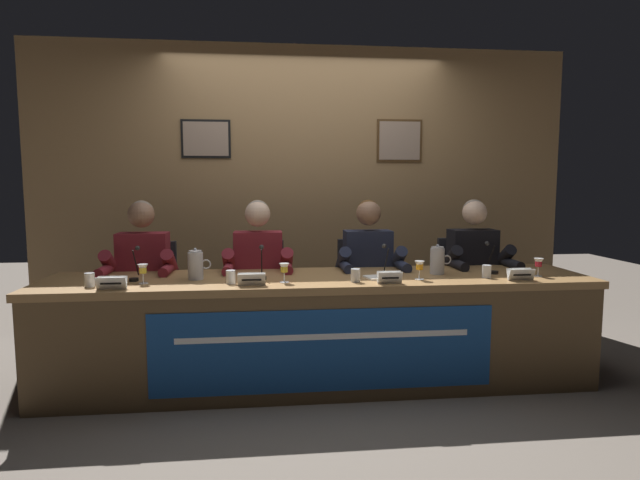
{
  "coord_description": "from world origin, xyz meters",
  "views": [
    {
      "loc": [
        -0.38,
        -3.43,
        1.36
      ],
      "look_at": [
        0.0,
        0.0,
        0.99
      ],
      "focal_mm": 28.88,
      "sensor_mm": 36.0,
      "label": 1
    }
  ],
  "objects_px": {
    "water_cup_far_left": "(90,281)",
    "panelist_center_right": "(370,268)",
    "water_cup_center_right": "(355,276)",
    "nameplate_far_right": "(521,274)",
    "juice_glass_center_right": "(420,267)",
    "panelist_far_right": "(476,266)",
    "nameplate_far_left": "(112,283)",
    "nameplate_center_left": "(252,279)",
    "microphone_center_right": "(387,266)",
    "water_pitcher_right_side": "(437,260)",
    "juice_glass_far_right": "(538,264)",
    "chair_far_left": "(149,303)",
    "microphone_far_right": "(492,262)",
    "water_pitcher_left_side": "(196,265)",
    "panelist_far_left": "(141,272)",
    "chair_far_right": "(465,296)",
    "nameplate_center_right": "(390,277)",
    "document_stack_center_right": "(381,277)",
    "water_cup_far_right": "(487,272)",
    "chair_center_right": "(364,298)",
    "juice_glass_center_left": "(284,269)",
    "water_cup_center_left": "(231,278)",
    "microphone_far_left": "(135,269)",
    "chair_center_left": "(259,301)",
    "juice_glass_far_left": "(143,270)",
    "microphone_center_left": "(262,267)",
    "conference_table": "(322,313)"
  },
  "relations": [
    {
      "from": "microphone_center_right",
      "to": "nameplate_far_right",
      "type": "distance_m",
      "value": 0.87
    },
    {
      "from": "chair_far_right",
      "to": "juice_glass_far_right",
      "type": "distance_m",
      "value": 0.84
    },
    {
      "from": "nameplate_center_left",
      "to": "chair_far_right",
      "type": "height_order",
      "value": "chair_far_right"
    },
    {
      "from": "nameplate_far_right",
      "to": "nameplate_center_left",
      "type": "bearing_deg",
      "value": 179.61
    },
    {
      "from": "water_cup_far_left",
      "to": "panelist_center_right",
      "type": "relative_size",
      "value": 0.07
    },
    {
      "from": "juice_glass_far_right",
      "to": "water_pitcher_left_side",
      "type": "height_order",
      "value": "water_pitcher_left_side"
    },
    {
      "from": "nameplate_far_left",
      "to": "nameplate_center_right",
      "type": "distance_m",
      "value": 1.69
    },
    {
      "from": "juice_glass_center_right",
      "to": "document_stack_center_right",
      "type": "relative_size",
      "value": 0.53
    },
    {
      "from": "water_pitcher_right_side",
      "to": "panelist_far_right",
      "type": "bearing_deg",
      "value": 39.27
    },
    {
      "from": "chair_far_right",
      "to": "document_stack_center_right",
      "type": "bearing_deg",
      "value": -142.03
    },
    {
      "from": "juice_glass_center_right",
      "to": "microphone_far_right",
      "type": "distance_m",
      "value": 0.62
    },
    {
      "from": "chair_center_left",
      "to": "panelist_center_right",
      "type": "xyz_separation_m",
      "value": [
        0.84,
        -0.2,
        0.28
      ]
    },
    {
      "from": "juice_glass_far_right",
      "to": "chair_far_left",
      "type": "bearing_deg",
      "value": 165.26
    },
    {
      "from": "water_cup_center_right",
      "to": "chair_far_right",
      "type": "relative_size",
      "value": 0.09
    },
    {
      "from": "nameplate_center_right",
      "to": "water_pitcher_right_side",
      "type": "bearing_deg",
      "value": 37.12
    },
    {
      "from": "nameplate_center_right",
      "to": "water_pitcher_left_side",
      "type": "height_order",
      "value": "water_pitcher_left_side"
    },
    {
      "from": "chair_center_right",
      "to": "nameplate_center_right",
      "type": "height_order",
      "value": "chair_center_right"
    },
    {
      "from": "water_cup_far_right",
      "to": "water_pitcher_right_side",
      "type": "height_order",
      "value": "water_pitcher_right_side"
    },
    {
      "from": "water_cup_center_left",
      "to": "microphone_center_right",
      "type": "distance_m",
      "value": 1.04
    },
    {
      "from": "microphone_center_left",
      "to": "juice_glass_center_right",
      "type": "bearing_deg",
      "value": -8.47
    },
    {
      "from": "panelist_far_left",
      "to": "panelist_far_right",
      "type": "distance_m",
      "value": 2.53
    },
    {
      "from": "nameplate_far_left",
      "to": "nameplate_center_right",
      "type": "bearing_deg",
      "value": -0.02
    },
    {
      "from": "water_cup_center_right",
      "to": "document_stack_center_right",
      "type": "bearing_deg",
      "value": 30.72
    },
    {
      "from": "microphone_center_left",
      "to": "nameplate_center_right",
      "type": "distance_m",
      "value": 0.85
    },
    {
      "from": "chair_far_right",
      "to": "water_pitcher_left_side",
      "type": "height_order",
      "value": "water_pitcher_left_side"
    },
    {
      "from": "juice_glass_far_left",
      "to": "document_stack_center_right",
      "type": "distance_m",
      "value": 1.54
    },
    {
      "from": "nameplate_center_right",
      "to": "juice_glass_center_right",
      "type": "distance_m",
      "value": 0.26
    },
    {
      "from": "microphone_center_left",
      "to": "juice_glass_center_right",
      "type": "height_order",
      "value": "microphone_center_left"
    },
    {
      "from": "microphone_far_right",
      "to": "water_pitcher_left_side",
      "type": "relative_size",
      "value": 1.03
    },
    {
      "from": "juice_glass_far_left",
      "to": "microphone_far_right",
      "type": "relative_size",
      "value": 0.57
    },
    {
      "from": "juice_glass_center_right",
      "to": "document_stack_center_right",
      "type": "bearing_deg",
      "value": 160.82
    },
    {
      "from": "chair_far_left",
      "to": "microphone_far_left",
      "type": "bearing_deg",
      "value": -85.19
    },
    {
      "from": "microphone_center_right",
      "to": "water_pitcher_right_side",
      "type": "height_order",
      "value": "microphone_center_right"
    },
    {
      "from": "water_pitcher_right_side",
      "to": "juice_glass_far_right",
      "type": "bearing_deg",
      "value": -14.17
    },
    {
      "from": "conference_table",
      "to": "water_cup_center_left",
      "type": "bearing_deg",
      "value": -172.86
    },
    {
      "from": "conference_table",
      "to": "chair_far_left",
      "type": "relative_size",
      "value": 4.01
    },
    {
      "from": "microphone_far_left",
      "to": "chair_center_left",
      "type": "height_order",
      "value": "microphone_far_left"
    },
    {
      "from": "water_cup_center_right",
      "to": "nameplate_far_right",
      "type": "height_order",
      "value": "water_cup_center_right"
    },
    {
      "from": "juice_glass_center_right",
      "to": "water_cup_far_right",
      "type": "height_order",
      "value": "juice_glass_center_right"
    },
    {
      "from": "water_cup_center_left",
      "to": "juice_glass_center_right",
      "type": "xyz_separation_m",
      "value": [
        1.23,
        0.01,
        0.05
      ]
    },
    {
      "from": "panelist_far_left",
      "to": "water_cup_center_right",
      "type": "bearing_deg",
      "value": -21.86
    },
    {
      "from": "nameplate_center_right",
      "to": "juice_glass_center_left",
      "type": "bearing_deg",
      "value": 170.12
    },
    {
      "from": "juice_glass_center_right",
      "to": "panelist_far_right",
      "type": "relative_size",
      "value": 0.1
    },
    {
      "from": "panelist_far_left",
      "to": "juice_glass_center_left",
      "type": "height_order",
      "value": "panelist_far_left"
    },
    {
      "from": "juice_glass_center_left",
      "to": "chair_far_right",
      "type": "distance_m",
      "value": 1.73
    },
    {
      "from": "nameplate_far_left",
      "to": "nameplate_center_left",
      "type": "bearing_deg",
      "value": 1.94
    },
    {
      "from": "juice_glass_center_left",
      "to": "nameplate_center_right",
      "type": "bearing_deg",
      "value": -9.88
    },
    {
      "from": "chair_far_right",
      "to": "water_cup_far_left",
      "type": "bearing_deg",
      "value": -164.18
    },
    {
      "from": "panelist_far_left",
      "to": "panelist_center_right",
      "type": "xyz_separation_m",
      "value": [
        1.69,
        0.0,
        0.0
      ]
    },
    {
      "from": "conference_table",
      "to": "microphone_center_left",
      "type": "height_order",
      "value": "microphone_center_left"
    }
  ]
}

